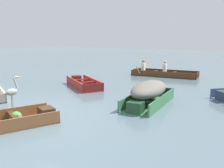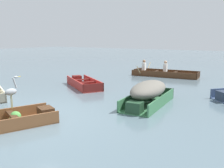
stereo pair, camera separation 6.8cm
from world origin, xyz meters
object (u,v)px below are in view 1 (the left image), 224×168
Objects in this scene: skiff_red_near_moored at (83,84)px; heron_on_dinghy at (12,91)px; skiff_green_mid_moored at (149,92)px; rowboat_dark_varnish_with_crew at (161,73)px.

heron_on_dinghy is at bearing -71.84° from skiff_red_near_moored.
rowboat_dark_varnish_with_crew is at bearing 108.12° from skiff_green_mid_moored.
rowboat_dark_varnish_with_crew reaches higher than skiff_green_mid_moored.
heron_on_dinghy is at bearing -123.11° from skiff_green_mid_moored.
skiff_red_near_moored is 0.70× the size of rowboat_dark_varnish_with_crew.
skiff_green_mid_moored is at bearing 56.89° from heron_on_dinghy.
skiff_red_near_moored is at bearing 108.16° from heron_on_dinghy.
heron_on_dinghy reaches higher than skiff_green_mid_moored.
skiff_green_mid_moored is 6.61m from rowboat_dark_varnish_with_crew.
heron_on_dinghy reaches higher than skiff_red_near_moored.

